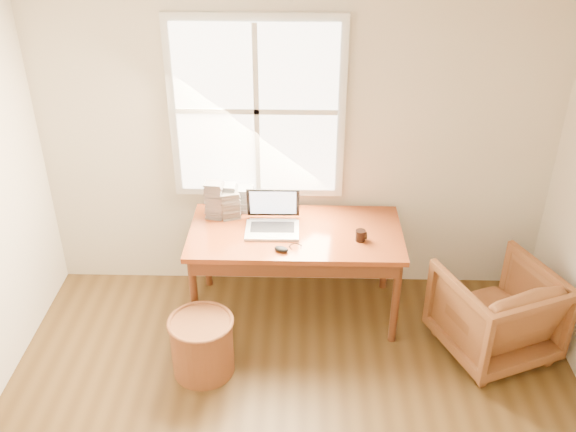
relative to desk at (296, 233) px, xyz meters
name	(u,v)px	position (x,y,z in m)	size (l,w,h in m)	color
room_shell	(286,307)	(-0.02, -1.64, 0.59)	(4.04, 4.54, 2.64)	#543B1C
desk	(296,233)	(0.00, 0.00, 0.00)	(1.60, 0.80, 0.04)	brown
armchair	(496,311)	(1.45, -0.41, -0.39)	(0.73, 0.76, 0.69)	brown
wicker_stool	(202,346)	(-0.64, -0.69, -0.51)	(0.43, 0.43, 0.43)	brown
laptop	(272,216)	(-0.17, -0.01, 0.15)	(0.36, 0.38, 0.27)	#B5B8BD
mouse	(281,249)	(-0.10, -0.28, 0.04)	(0.11, 0.06, 0.04)	black
coffee_mug	(360,235)	(0.48, -0.12, 0.06)	(0.07, 0.07, 0.08)	black
cd_stack_a	(228,199)	(-0.53, 0.25, 0.15)	(0.13, 0.12, 0.26)	#ADB0B9
cd_stack_b	(230,204)	(-0.51, 0.20, 0.13)	(0.14, 0.12, 0.22)	#2B2A30
cd_stack_c	(215,200)	(-0.62, 0.20, 0.17)	(0.13, 0.12, 0.30)	#9EA0AB
cd_stack_d	(243,199)	(-0.42, 0.31, 0.12)	(0.16, 0.14, 0.20)	#B8BDC4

